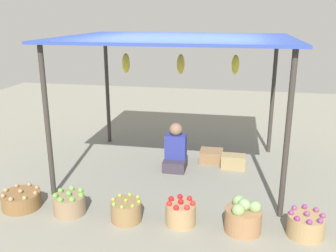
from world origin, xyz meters
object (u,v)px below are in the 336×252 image
Objects in this scene: vendor_person at (176,152)px; basket_red_apples at (181,213)px; basket_cabbages at (243,217)px; wooden_crate_stacked_rear at (233,162)px; basket_limes at (126,211)px; wooden_crate_near_vendor at (211,156)px; basket_green_apples at (70,204)px; basket_potatoes at (21,200)px; basket_purple_onions at (306,225)px.

vendor_person is 2.10× the size of basket_red_apples.
wooden_crate_stacked_rear is at bearing 94.89° from basket_cabbages.
basket_red_apples is 1.96m from wooden_crate_stacked_rear.
basket_cabbages is (1.42, 0.03, 0.05)m from basket_limes.
wooden_crate_stacked_rear reaches higher than wooden_crate_near_vendor.
basket_green_apples is 1.11× the size of basket_red_apples.
basket_limes is (1.46, -0.05, 0.02)m from basket_potatoes.
basket_green_apples reaches higher than wooden_crate_near_vendor.
vendor_person reaches higher than basket_limes.
wooden_crate_near_vendor is (-0.54, 2.10, -0.08)m from basket_cabbages.
wooden_crate_near_vendor is at bearing 36.16° from vendor_person.
wooden_crate_stacked_rear is at bearing 56.76° from basket_limes.
vendor_person is at bearing 102.01° from basket_red_apples.
basket_cabbages is at bearing -0.31° from basket_potatoes.
basket_cabbages is at bearing -0.03° from basket_green_apples.
basket_red_apples is (1.44, 0.02, 0.01)m from basket_green_apples.
wooden_crate_stacked_rear is at bearing -28.98° from wooden_crate_near_vendor.
basket_green_apples reaches higher than basket_limes.
basket_red_apples reaches higher than basket_limes.
vendor_person is 2.01m from basket_green_apples.
vendor_person is 0.72m from wooden_crate_near_vendor.
basket_cabbages is at bearing 1.39° from basket_limes.
basket_purple_onions reaches higher than basket_limes.
basket_green_apples is at bearing 177.35° from basket_limes.
basket_green_apples is 1.09× the size of basket_limes.
basket_green_apples is (-1.09, -1.69, -0.17)m from vendor_person.
wooden_crate_stacked_rear is (0.58, 1.87, -0.03)m from basket_red_apples.
basket_purple_onions is (1.46, 0.02, -0.01)m from basket_red_apples.
basket_green_apples is 2.19m from basket_cabbages.
wooden_crate_stacked_rear is at bearing 34.52° from basket_potatoes.
vendor_person is at bearing 57.14° from basket_green_apples.
vendor_person is 1.80× the size of basket_cabbages.
basket_potatoes reaches higher than wooden_crate_stacked_rear.
wooden_crate_stacked_rear is (-0.87, 1.84, -0.02)m from basket_purple_onions.
basket_red_apples is (0.36, -1.67, -0.15)m from vendor_person.
basket_cabbages is (2.19, -0.00, 0.05)m from basket_green_apples.
basket_red_apples is at bearing -107.35° from wooden_crate_stacked_rear.
vendor_person is 2.02× the size of wooden_crate_near_vendor.
vendor_person is 1.89× the size of basket_green_apples.
wooden_crate_stacked_rear is (0.38, -0.21, 0.01)m from wooden_crate_near_vendor.
basket_limes is at bearing -123.24° from wooden_crate_stacked_rear.
basket_limes is at bearing -177.96° from basket_purple_onions.
basket_potatoes is at bearing -179.59° from basket_purple_onions.
basket_potatoes is 1.35× the size of basket_red_apples.
basket_purple_onions is 1.10× the size of wooden_crate_near_vendor.
basket_cabbages reaches higher than basket_green_apples.
basket_purple_onions is 2.04m from wooden_crate_stacked_rear.
vendor_person is 1.55× the size of basket_potatoes.
basket_potatoes is at bearing -138.37° from wooden_crate_near_vendor.
basket_purple_onions is at bearing -58.67° from wooden_crate_near_vendor.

